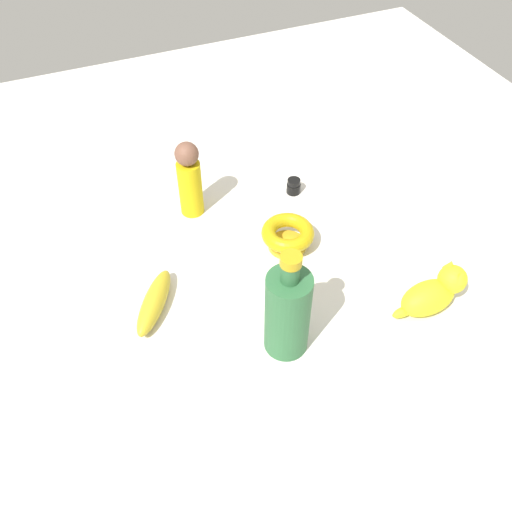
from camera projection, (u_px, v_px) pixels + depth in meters
The scene contains 7 objects.
ground at pixel (256, 275), 1.14m from camera, with size 2.00×2.00×0.00m, color silver.
bowl at pixel (288, 235), 1.17m from camera, with size 0.11×0.11×0.06m.
nail_polish_jar at pixel (294, 186), 1.31m from camera, with size 0.03×0.03×0.04m.
bottle_tall at pixel (288, 312), 0.95m from camera, with size 0.08×0.08×0.23m.
cat_figurine at pixel (434, 293), 1.05m from camera, with size 0.15×0.07×0.10m.
person_figure_adult at pixel (189, 179), 1.21m from camera, with size 0.07×0.07×0.18m.
banana at pixel (154, 302), 1.06m from camera, with size 0.16×0.04×0.04m, color gold.
Camera 1 is at (-0.29, -0.70, 0.85)m, focal length 39.10 mm.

